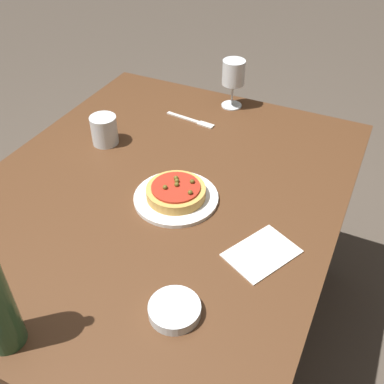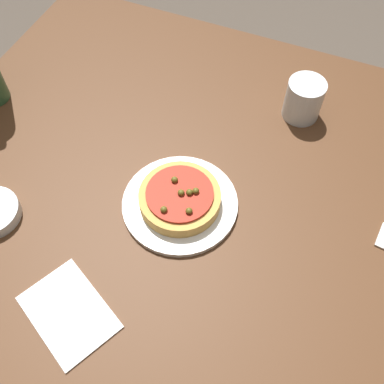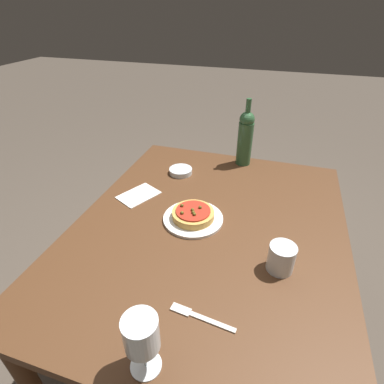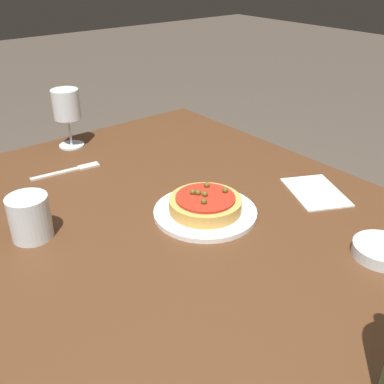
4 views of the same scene
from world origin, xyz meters
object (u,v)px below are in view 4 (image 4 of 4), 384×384
object	(u,v)px
wine_glass	(66,106)
side_bowl	(382,251)
dining_table	(177,250)
pizza	(205,204)
fork	(70,170)
water_cup	(30,217)
dinner_plate	(205,212)

from	to	relation	value
wine_glass	side_bowl	world-z (taller)	wine_glass
dining_table	wine_glass	world-z (taller)	wine_glass
pizza	fork	distance (m)	0.44
dining_table	pizza	bearing A→B (deg)	75.04
side_bowl	wine_glass	bearing A→B (deg)	-165.92
water_cup	fork	distance (m)	0.33
side_bowl	fork	world-z (taller)	side_bowl
fork	wine_glass	bearing A→B (deg)	69.90
pizza	side_bowl	distance (m)	0.39
wine_glass	fork	distance (m)	0.23
dining_table	fork	bearing A→B (deg)	-169.62
water_cup	fork	world-z (taller)	water_cup
pizza	water_cup	bearing A→B (deg)	-115.03
pizza	fork	xyz separation A→B (m)	(-0.42, -0.14, -0.03)
dining_table	side_bowl	bearing A→B (deg)	33.72
pizza	wine_glass	bearing A→B (deg)	-174.14
water_cup	side_bowl	world-z (taller)	water_cup
dinner_plate	side_bowl	xyz separation A→B (m)	(0.35, 0.17, 0.01)
dining_table	side_bowl	world-z (taller)	side_bowl
pizza	wine_glass	xyz separation A→B (m)	(-0.58, -0.06, 0.10)
side_bowl	fork	xyz separation A→B (m)	(-0.76, -0.32, -0.01)
dinner_plate	pizza	bearing A→B (deg)	142.59
fork	water_cup	bearing A→B (deg)	-122.56
dinner_plate	water_cup	size ratio (longest dim) A/B	2.49
dining_table	side_bowl	distance (m)	0.45
dinner_plate	side_bowl	world-z (taller)	side_bowl
water_cup	side_bowl	bearing A→B (deg)	45.72
side_bowl	fork	size ratio (longest dim) A/B	0.60
pizza	water_cup	world-z (taller)	water_cup
side_bowl	fork	distance (m)	0.83
dinner_plate	fork	world-z (taller)	dinner_plate
wine_glass	side_bowl	size ratio (longest dim) A/B	1.56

